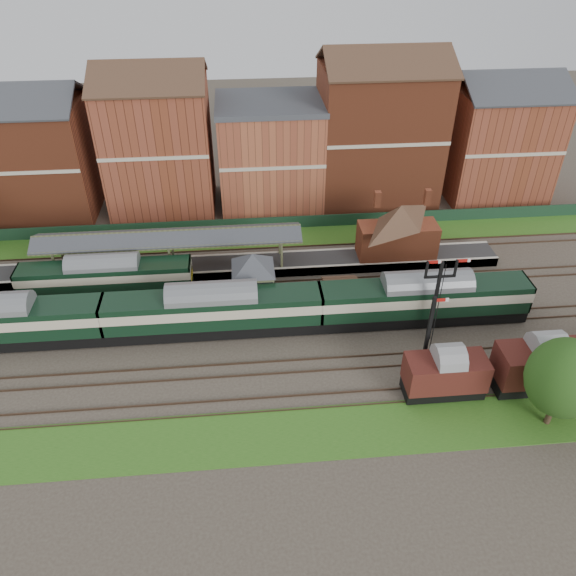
{
  "coord_description": "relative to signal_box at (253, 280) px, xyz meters",
  "views": [
    {
      "loc": [
        -3.63,
        -38.62,
        32.43
      ],
      "look_at": [
        0.05,
        2.0,
        3.0
      ],
      "focal_mm": 35.0,
      "sensor_mm": 36.0,
      "label": 1
    }
  ],
  "objects": [
    {
      "name": "canopy",
      "position": [
        -8.0,
        6.5,
        1.39
      ],
      "size": [
        26.0,
        3.89,
        4.08
      ],
      "color": "#4A4C2F",
      "rests_on": "platform"
    },
    {
      "name": "platform_railcar",
      "position": [
        -13.93,
        3.25,
        -0.99
      ],
      "size": [
        16.19,
        2.55,
        3.73
      ],
      "color": "black",
      "rests_on": "ground"
    },
    {
      "name": "ground",
      "position": [
        3.0,
        -3.25,
        -3.19
      ],
      "size": [
        160.0,
        160.0,
        0.0
      ],
      "primitive_type": "plane",
      "color": "#473D33",
      "rests_on": "ground"
    },
    {
      "name": "grass_back",
      "position": [
        3.0,
        12.75,
        -3.16
      ],
      "size": [
        90.0,
        4.5,
        0.06
      ],
      "primitive_type": "cube",
      "color": "#2D6619",
      "rests_on": "ground"
    },
    {
      "name": "fence",
      "position": [
        3.0,
        14.75,
        -2.44
      ],
      "size": [
        90.0,
        0.12,
        1.5
      ],
      "primitive_type": "cube",
      "color": "#193823",
      "rests_on": "ground"
    },
    {
      "name": "tree_far",
      "position": [
        20.97,
        -15.85,
        1.42
      ],
      "size": [
        5.24,
        5.24,
        7.64
      ],
      "color": "#382619",
      "rests_on": "ground"
    },
    {
      "name": "grass_front",
      "position": [
        3.0,
        -15.25,
        -3.16
      ],
      "size": [
        90.0,
        5.0,
        0.06
      ],
      "primitive_type": "cube",
      "color": "#2D6619",
      "rests_on": "ground"
    },
    {
      "name": "town_backdrop",
      "position": [
        2.82,
        21.75,
        3.81
      ],
      "size": [
        69.0,
        10.0,
        16.0
      ],
      "color": "brown",
      "rests_on": "ground"
    },
    {
      "name": "brick_hut",
      "position": [
        8.0,
        0.0,
        -2.0
      ],
      "size": [
        3.2,
        2.64,
        2.94
      ],
      "color": "brown",
      "rests_on": "ground"
    },
    {
      "name": "signal_box",
      "position": [
        0.0,
        0.0,
        0.0
      ],
      "size": [
        5.4,
        5.4,
        6.0
      ],
      "color": "#6C7956",
      "rests_on": "ground"
    },
    {
      "name": "semaphore_siding",
      "position": [
        13.02,
        -10.25,
        0.96
      ],
      "size": [
        1.23,
        0.25,
        8.0
      ],
      "color": "black",
      "rests_on": "ground"
    },
    {
      "name": "platform",
      "position": [
        -2.0,
        6.5,
        -2.69
      ],
      "size": [
        55.0,
        3.4,
        1.0
      ],
      "primitive_type": "cube",
      "color": "#2D2D2D",
      "rests_on": "ground"
    },
    {
      "name": "goods_van_a",
      "position": [
        14.1,
        -12.25,
        -1.08
      ],
      "size": [
        6.13,
        2.65,
        3.72
      ],
      "color": "black",
      "rests_on": "ground"
    },
    {
      "name": "dmu_train",
      "position": [
        -3.63,
        -3.25,
        -0.68
      ],
      "size": [
        56.05,
        2.95,
        4.31
      ],
      "color": "black",
      "rests_on": "ground"
    },
    {
      "name": "semaphore_bracket",
      "position": [
        15.04,
        -5.75,
        1.44
      ],
      "size": [
        3.6,
        0.25,
        8.18
      ],
      "color": "black",
      "rests_on": "ground"
    },
    {
      "name": "station_building",
      "position": [
        15.0,
        6.5,
        0.76
      ],
      "size": [
        8.1,
        8.1,
        5.9
      ],
      "color": "brown",
      "rests_on": "platform"
    },
    {
      "name": "goods_van_b",
      "position": [
        21.63,
        -12.25,
        -0.84
      ],
      "size": [
        6.88,
        2.98,
        4.17
      ],
      "color": "black",
      "rests_on": "ground"
    }
  ]
}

